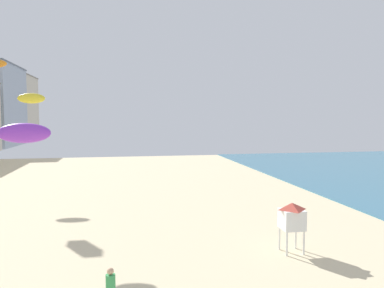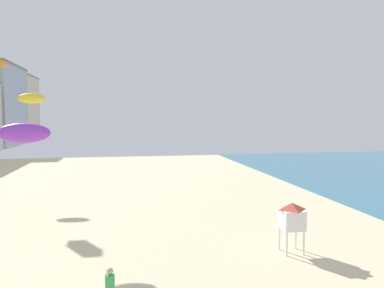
{
  "view_description": "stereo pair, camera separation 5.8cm",
  "coord_description": "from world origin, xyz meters",
  "px_view_note": "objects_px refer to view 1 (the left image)",
  "views": [
    {
      "loc": [
        3.07,
        -6.21,
        6.91
      ],
      "look_at": [
        7.11,
        15.33,
        5.32
      ],
      "focal_mm": 35.81,
      "sensor_mm": 36.0,
      "label": 1
    },
    {
      "loc": [
        3.12,
        -6.22,
        6.91
      ],
      "look_at": [
        7.11,
        15.33,
        5.32
      ],
      "focal_mm": 35.81,
      "sensor_mm": 36.0,
      "label": 2
    }
  ],
  "objects_px": {
    "kite_flyer": "(111,288)",
    "kite_purple_parafoil": "(24,133)",
    "kite_yellow_parafoil": "(31,98)",
    "lifeguard_stand": "(292,217)"
  },
  "relations": [
    {
      "from": "kite_flyer",
      "to": "kite_purple_parafoil",
      "type": "height_order",
      "value": "kite_purple_parafoil"
    },
    {
      "from": "kite_flyer",
      "to": "kite_yellow_parafoil",
      "type": "xyz_separation_m",
      "value": [
        -5.12,
        12.57,
        7.13
      ]
    },
    {
      "from": "lifeguard_stand",
      "to": "kite_yellow_parafoil",
      "type": "distance_m",
      "value": 17.32
    },
    {
      "from": "kite_purple_parafoil",
      "to": "kite_flyer",
      "type": "bearing_deg",
      "value": -41.67
    },
    {
      "from": "lifeguard_stand",
      "to": "kite_yellow_parafoil",
      "type": "bearing_deg",
      "value": 169.41
    },
    {
      "from": "kite_flyer",
      "to": "lifeguard_stand",
      "type": "xyz_separation_m",
      "value": [
        8.9,
        4.52,
        0.92
      ]
    },
    {
      "from": "kite_flyer",
      "to": "kite_purple_parafoil",
      "type": "distance_m",
      "value": 7.0
    },
    {
      "from": "lifeguard_stand",
      "to": "kite_purple_parafoil",
      "type": "xyz_separation_m",
      "value": [
        -12.29,
        -1.5,
        4.4
      ]
    },
    {
      "from": "kite_flyer",
      "to": "kite_yellow_parafoil",
      "type": "bearing_deg",
      "value": 156.48
    },
    {
      "from": "kite_yellow_parafoil",
      "to": "kite_purple_parafoil",
      "type": "distance_m",
      "value": 9.87
    }
  ]
}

